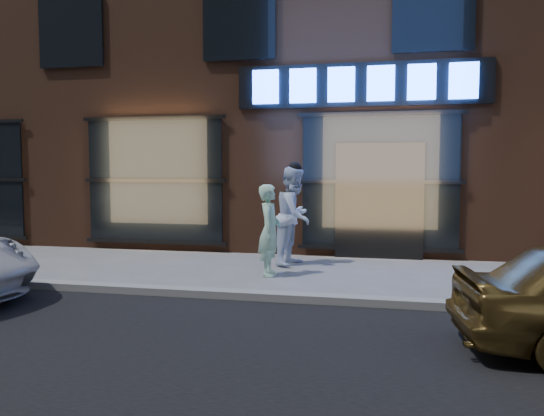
% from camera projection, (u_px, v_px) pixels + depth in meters
% --- Properties ---
extents(ground, '(90.00, 90.00, 0.00)m').
position_uv_depth(ground, '(375.00, 306.00, 7.25)').
color(ground, slate).
rests_on(ground, ground).
extents(curb, '(60.00, 0.25, 0.12)m').
position_uv_depth(curb, '(375.00, 302.00, 7.24)').
color(curb, gray).
rests_on(curb, ground).
extents(storefront_building, '(30.20, 8.28, 10.30)m').
position_uv_depth(storefront_building, '(382.00, 50.00, 14.65)').
color(storefront_building, '#54301E').
rests_on(storefront_building, ground).
extents(man_bowtie, '(0.41, 0.60, 1.60)m').
position_uv_depth(man_bowtie, '(270.00, 230.00, 9.24)').
color(man_bowtie, '#B1E9D3').
rests_on(man_bowtie, ground).
extents(man_cap, '(0.93, 1.08, 1.91)m').
position_uv_depth(man_cap, '(294.00, 216.00, 10.29)').
color(man_cap, white).
rests_on(man_cap, ground).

